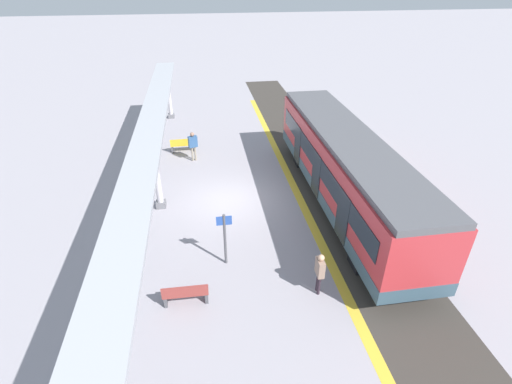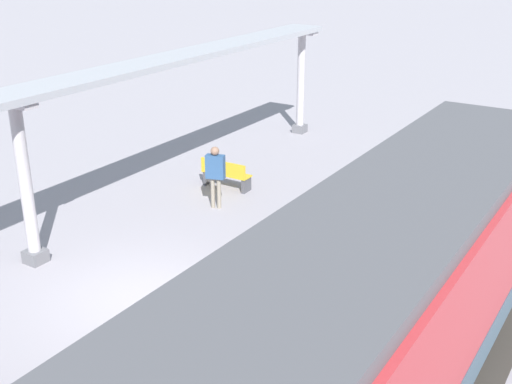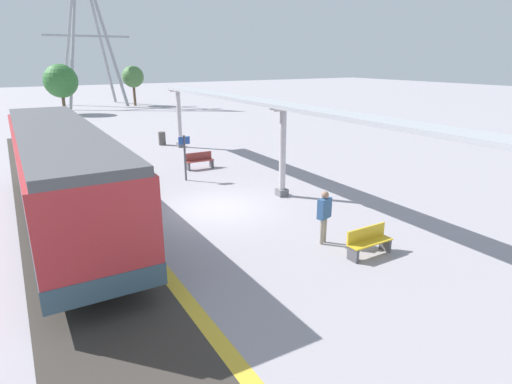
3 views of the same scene
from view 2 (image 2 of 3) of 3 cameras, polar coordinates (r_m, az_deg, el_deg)
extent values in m
plane|color=#9A949C|center=(13.58, -9.70, -9.27)|extent=(176.00, 176.00, 0.00)
cube|color=gold|center=(11.86, 3.17, -13.97)|extent=(0.38, 31.27, 0.01)
cube|color=#B82F34|center=(9.34, 9.84, -10.83)|extent=(2.60, 13.58, 2.60)
cube|color=#375061|center=(9.92, 9.45, -15.83)|extent=(2.63, 13.60, 0.55)
cube|color=#515156|center=(8.67, 10.43, -2.87)|extent=(2.39, 13.58, 0.24)
cube|color=#1E262D|center=(9.66, 2.76, -7.16)|extent=(0.03, 12.49, 0.84)
cube|color=#1E262D|center=(12.67, 10.38, -3.03)|extent=(0.04, 1.10, 2.00)
cube|color=#1E262D|center=(9.95, 2.67, -9.99)|extent=(0.04, 1.10, 2.00)
cube|color=black|center=(13.75, 16.66, -7.98)|extent=(2.21, 0.90, 0.64)
cube|color=slate|center=(24.51, 3.86, 5.59)|extent=(0.44, 0.44, 0.30)
cylinder|color=#BAB5BA|center=(24.07, 3.97, 9.75)|extent=(0.28, 0.28, 3.33)
cube|color=#BAB5BA|center=(23.78, 4.08, 13.82)|extent=(1.10, 0.36, 0.12)
cube|color=slate|center=(15.55, -18.81, -5.36)|extent=(0.44, 0.44, 0.30)
cylinder|color=#BAB5BA|center=(14.85, -19.65, 0.90)|extent=(0.28, 0.28, 3.33)
cube|color=#BAB5BA|center=(14.37, -20.50, 7.34)|extent=(1.10, 0.36, 0.12)
cube|color=#A8AAB2|center=(14.39, -20.31, 7.96)|extent=(1.20, 25.33, 0.16)
cube|color=gold|center=(18.93, -2.59, 1.65)|extent=(1.51, 0.47, 0.04)
cube|color=gold|center=(18.71, -2.92, 2.11)|extent=(1.50, 0.09, 0.40)
cube|color=#4C4C51|center=(19.37, -4.23, 1.36)|extent=(0.11, 0.40, 0.42)
cube|color=#4C4C51|center=(18.67, -0.86, 0.62)|extent=(0.11, 0.40, 0.42)
cylinder|color=gray|center=(17.49, -3.27, -0.12)|extent=(0.11, 0.11, 0.86)
cylinder|color=gray|center=(17.54, -3.82, -0.06)|extent=(0.11, 0.11, 0.86)
cube|color=#2E5382|center=(17.25, -3.60, 2.23)|extent=(0.55, 0.37, 0.65)
sphere|color=#8F6B56|center=(17.11, -3.64, 3.62)|extent=(0.23, 0.23, 0.23)
camera|label=1|loc=(11.76, -99.45, 10.72)|focal=26.35mm
camera|label=3|loc=(22.83, 29.82, 15.78)|focal=29.65mm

